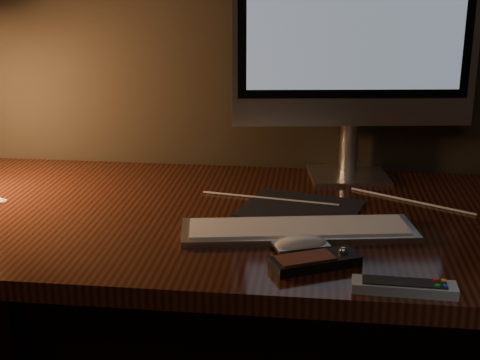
# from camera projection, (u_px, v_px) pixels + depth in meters

# --- Properties ---
(desk) EXTENTS (1.60, 0.75, 0.75)m
(desk) POSITION_uv_depth(u_px,v_px,m) (242.00, 255.00, 1.58)
(desk) COLOR #3D180D
(desk) RESTS_ON ground
(monitor) EXTENTS (0.60, 0.20, 0.63)m
(monitor) POSITION_uv_depth(u_px,v_px,m) (356.00, 30.00, 1.62)
(monitor) COLOR silver
(monitor) RESTS_ON desk
(keyboard) EXTENTS (0.49, 0.21, 0.02)m
(keyboard) POSITION_uv_depth(u_px,v_px,m) (298.00, 230.00, 1.36)
(keyboard) COLOR silver
(keyboard) RESTS_ON desk
(mousepad) EXTENTS (0.30, 0.26, 0.00)m
(mousepad) POSITION_uv_depth(u_px,v_px,m) (301.00, 208.00, 1.51)
(mousepad) COLOR black
(mousepad) RESTS_ON desk
(mouse) EXTENTS (0.12, 0.09, 0.02)m
(mouse) POSITION_uv_depth(u_px,v_px,m) (301.00, 245.00, 1.28)
(mouse) COLOR white
(mouse) RESTS_ON desk
(media_remote) EXTENTS (0.17, 0.12, 0.03)m
(media_remote) POSITION_uv_depth(u_px,v_px,m) (315.00, 261.00, 1.21)
(media_remote) COLOR black
(media_remote) RESTS_ON desk
(tv_remote) EXTENTS (0.17, 0.05, 0.02)m
(tv_remote) POSITION_uv_depth(u_px,v_px,m) (404.00, 287.00, 1.12)
(tv_remote) COLOR gray
(tv_remote) RESTS_ON desk
(cable) EXTENTS (0.59, 0.24, 0.01)m
(cable) POSITION_uv_depth(u_px,v_px,m) (340.00, 201.00, 1.55)
(cable) COLOR white
(cable) RESTS_ON desk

